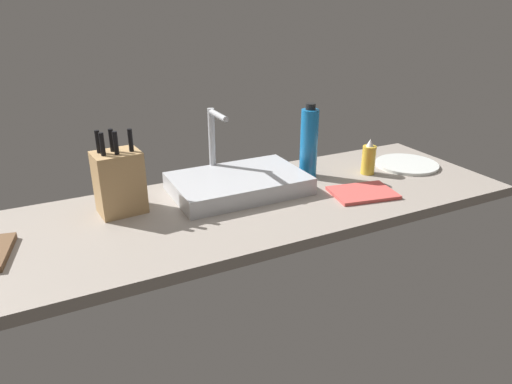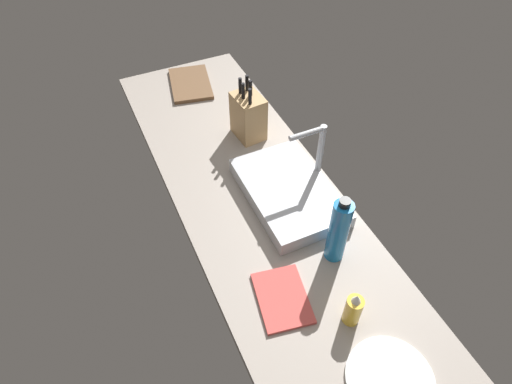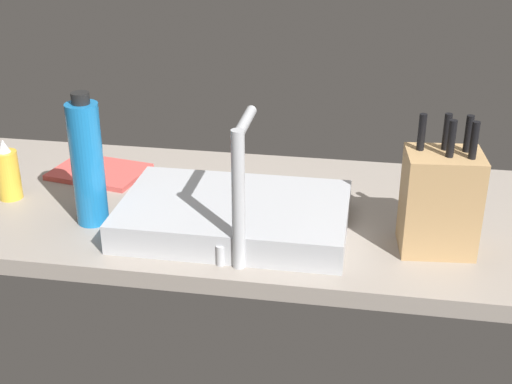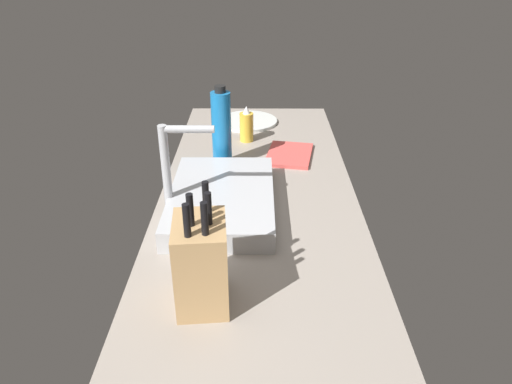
{
  "view_description": "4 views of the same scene",
  "coord_description": "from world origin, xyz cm",
  "px_view_note": "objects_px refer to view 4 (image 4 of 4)",
  "views": [
    {
      "loc": [
        -53.06,
        -125.54,
        66.16
      ],
      "look_at": [
        6.92,
        -4.99,
        9.19
      ],
      "focal_mm": 32.51,
      "sensor_mm": 36.0,
      "label": 1
    },
    {
      "loc": [
        103.15,
        -47.1,
        127.35
      ],
      "look_at": [
        5.27,
        -1.92,
        9.62
      ],
      "focal_mm": 30.89,
      "sensor_mm": 36.0,
      "label": 2
    },
    {
      "loc": [
        -17.88,
        134.98,
        71.6
      ],
      "look_at": [
        4.3,
        4.6,
        9.29
      ],
      "focal_mm": 49.84,
      "sensor_mm": 36.0,
      "label": 3
    },
    {
      "loc": [
        -111.61,
        -0.3,
        73.27
      ],
      "look_at": [
        1.72,
        0.25,
        12.14
      ],
      "focal_mm": 33.64,
      "sensor_mm": 36.0,
      "label": 4
    }
  ],
  "objects_px": {
    "sink_basin": "(221,199)",
    "faucet": "(171,164)",
    "knife_block": "(200,263)",
    "soap_bottle": "(246,126)",
    "dish_towel": "(288,155)",
    "dinner_plate": "(247,121)",
    "water_bottle": "(221,129)"
  },
  "relations": [
    {
      "from": "sink_basin",
      "to": "faucet",
      "type": "xyz_separation_m",
      "value": [
        -0.04,
        0.13,
        0.13
      ]
    },
    {
      "from": "knife_block",
      "to": "dish_towel",
      "type": "xyz_separation_m",
      "value": [
        0.77,
        -0.23,
        -0.1
      ]
    },
    {
      "from": "sink_basin",
      "to": "faucet",
      "type": "bearing_deg",
      "value": 105.5
    },
    {
      "from": "sink_basin",
      "to": "dinner_plate",
      "type": "xyz_separation_m",
      "value": [
        0.71,
        -0.06,
        -0.02
      ]
    },
    {
      "from": "sink_basin",
      "to": "dish_towel",
      "type": "distance_m",
      "value": 0.43
    },
    {
      "from": "soap_bottle",
      "to": "dish_towel",
      "type": "xyz_separation_m",
      "value": [
        -0.15,
        -0.16,
        -0.05
      ]
    },
    {
      "from": "sink_basin",
      "to": "knife_block",
      "type": "bearing_deg",
      "value": 177.98
    },
    {
      "from": "soap_bottle",
      "to": "dish_towel",
      "type": "relative_size",
      "value": 0.65
    },
    {
      "from": "dinner_plate",
      "to": "dish_towel",
      "type": "distance_m",
      "value": 0.38
    },
    {
      "from": "faucet",
      "to": "water_bottle",
      "type": "bearing_deg",
      "value": -18.34
    },
    {
      "from": "faucet",
      "to": "knife_block",
      "type": "height_order",
      "value": "faucet"
    },
    {
      "from": "soap_bottle",
      "to": "water_bottle",
      "type": "distance_m",
      "value": 0.25
    },
    {
      "from": "soap_bottle",
      "to": "dinner_plate",
      "type": "distance_m",
      "value": 0.21
    },
    {
      "from": "faucet",
      "to": "dinner_plate",
      "type": "distance_m",
      "value": 0.79
    },
    {
      "from": "water_bottle",
      "to": "dinner_plate",
      "type": "relative_size",
      "value": 1.13
    },
    {
      "from": "soap_bottle",
      "to": "dinner_plate",
      "type": "xyz_separation_m",
      "value": [
        0.2,
        -0.0,
        -0.05
      ]
    },
    {
      "from": "faucet",
      "to": "water_bottle",
      "type": "relative_size",
      "value": 0.97
    },
    {
      "from": "water_bottle",
      "to": "dish_towel",
      "type": "height_order",
      "value": "water_bottle"
    },
    {
      "from": "sink_basin",
      "to": "faucet",
      "type": "relative_size",
      "value": 1.7
    },
    {
      "from": "soap_bottle",
      "to": "dinner_plate",
      "type": "relative_size",
      "value": 0.56
    },
    {
      "from": "dinner_plate",
      "to": "dish_towel",
      "type": "height_order",
      "value": "same"
    },
    {
      "from": "knife_block",
      "to": "dinner_plate",
      "type": "distance_m",
      "value": 1.12
    },
    {
      "from": "knife_block",
      "to": "soap_bottle",
      "type": "xyz_separation_m",
      "value": [
        0.91,
        -0.07,
        -0.04
      ]
    },
    {
      "from": "sink_basin",
      "to": "dish_towel",
      "type": "relative_size",
      "value": 2.15
    },
    {
      "from": "faucet",
      "to": "sink_basin",
      "type": "bearing_deg",
      "value": -74.5
    },
    {
      "from": "dish_towel",
      "to": "knife_block",
      "type": "bearing_deg",
      "value": 163.43
    },
    {
      "from": "knife_block",
      "to": "dinner_plate",
      "type": "xyz_separation_m",
      "value": [
        1.11,
        -0.07,
        -0.1
      ]
    },
    {
      "from": "sink_basin",
      "to": "dish_towel",
      "type": "xyz_separation_m",
      "value": [
        0.37,
        -0.21,
        -0.02
      ]
    },
    {
      "from": "sink_basin",
      "to": "knife_block",
      "type": "relative_size",
      "value": 1.71
    },
    {
      "from": "faucet",
      "to": "dinner_plate",
      "type": "xyz_separation_m",
      "value": [
        0.75,
        -0.19,
        -0.15
      ]
    },
    {
      "from": "sink_basin",
      "to": "dinner_plate",
      "type": "height_order",
      "value": "sink_basin"
    },
    {
      "from": "dish_towel",
      "to": "faucet",
      "type": "bearing_deg",
      "value": 139.92
    }
  ]
}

